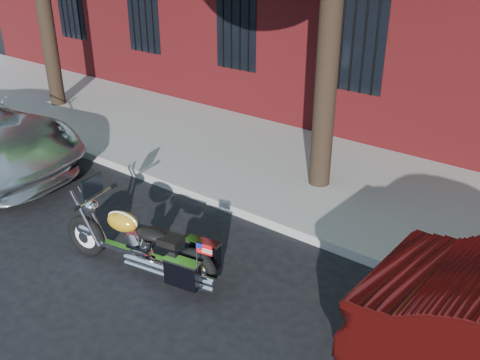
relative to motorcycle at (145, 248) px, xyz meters
The scene contains 4 objects.
ground 0.81m from the motorcycle, 84.44° to the left, with size 120.00×120.00×0.00m, color black.
curb 2.09m from the motorcycle, 88.16° to the left, with size 40.00×0.16×0.15m, color gray.
sidewalk 3.95m from the motorcycle, 89.04° to the left, with size 40.00×3.60×0.15m, color gray.
motorcycle is the anchor object (origin of this frame).
Camera 1 is at (4.50, -4.60, 4.26)m, focal length 40.00 mm.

